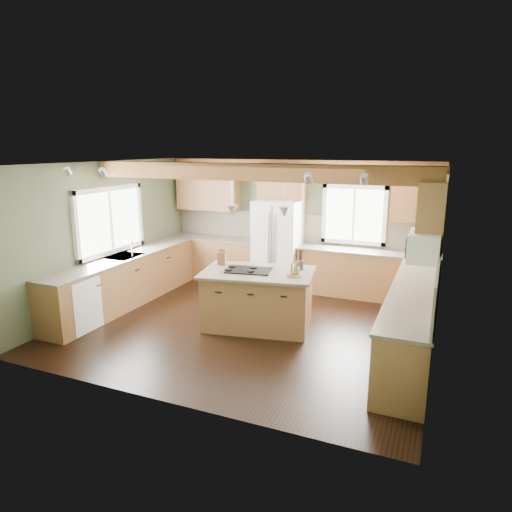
% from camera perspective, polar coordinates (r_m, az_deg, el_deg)
% --- Properties ---
extents(floor, '(5.60, 5.60, 0.00)m').
position_cam_1_polar(floor, '(7.57, -0.80, -8.59)').
color(floor, black).
rests_on(floor, ground).
extents(ceiling, '(5.60, 5.60, 0.00)m').
position_cam_1_polar(ceiling, '(7.01, -0.87, 11.50)').
color(ceiling, silver).
rests_on(ceiling, wall_back).
extents(wall_back, '(5.60, 0.00, 5.60)m').
position_cam_1_polar(wall_back, '(9.48, 5.27, 4.08)').
color(wall_back, '#4A563D').
rests_on(wall_back, ground).
extents(wall_left, '(0.00, 5.00, 5.00)m').
position_cam_1_polar(wall_left, '(8.67, -18.05, 2.58)').
color(wall_left, '#4A563D').
rests_on(wall_left, ground).
extents(wall_right, '(0.00, 5.00, 5.00)m').
position_cam_1_polar(wall_right, '(6.60, 22.04, -1.05)').
color(wall_right, '#4A563D').
rests_on(wall_right, ground).
extents(ceiling_beam, '(5.55, 0.26, 0.26)m').
position_cam_1_polar(ceiling_beam, '(7.04, -0.80, 10.45)').
color(ceiling_beam, brown).
rests_on(ceiling_beam, ceiling).
extents(soffit_trim, '(5.55, 0.20, 0.10)m').
position_cam_1_polar(soffit_trim, '(9.26, 5.24, 11.58)').
color(soffit_trim, brown).
rests_on(soffit_trim, ceiling).
extents(backsplash_back, '(5.58, 0.03, 0.58)m').
position_cam_1_polar(backsplash_back, '(9.48, 5.23, 3.53)').
color(backsplash_back, brown).
rests_on(backsplash_back, wall_back).
extents(backsplash_right, '(0.03, 3.70, 0.58)m').
position_cam_1_polar(backsplash_right, '(6.67, 21.85, -1.69)').
color(backsplash_right, brown).
rests_on(backsplash_right, wall_right).
extents(base_cab_back_left, '(2.02, 0.60, 0.88)m').
position_cam_1_polar(base_cab_back_left, '(10.06, -5.12, -0.36)').
color(base_cab_back_left, brown).
rests_on(base_cab_back_left, floor).
extents(counter_back_left, '(2.06, 0.64, 0.04)m').
position_cam_1_polar(counter_back_left, '(9.96, -5.17, 2.21)').
color(counter_back_left, '#4C4237').
rests_on(counter_back_left, base_cab_back_left).
extents(base_cab_back_right, '(2.62, 0.60, 0.88)m').
position_cam_1_polar(base_cab_back_right, '(9.05, 13.59, -2.29)').
color(base_cab_back_right, brown).
rests_on(base_cab_back_right, floor).
extents(counter_back_right, '(2.66, 0.64, 0.04)m').
position_cam_1_polar(counter_back_right, '(8.93, 13.76, 0.55)').
color(counter_back_right, '#4C4237').
rests_on(counter_back_right, base_cab_back_right).
extents(base_cab_left, '(0.60, 3.70, 0.88)m').
position_cam_1_polar(base_cab_left, '(8.71, -15.93, -3.05)').
color(base_cab_left, brown).
rests_on(base_cab_left, floor).
extents(counter_left, '(0.64, 3.74, 0.04)m').
position_cam_1_polar(counter_left, '(8.60, -16.13, -0.10)').
color(counter_left, '#4C4237').
rests_on(counter_left, base_cab_left).
extents(base_cab_right, '(0.60, 3.70, 0.88)m').
position_cam_1_polar(base_cab_right, '(6.91, 18.91, -7.65)').
color(base_cab_right, brown).
rests_on(base_cab_right, floor).
extents(counter_right, '(0.64, 3.74, 0.04)m').
position_cam_1_polar(counter_right, '(6.76, 19.21, -4.00)').
color(counter_right, '#4C4237').
rests_on(counter_right, base_cab_right).
extents(upper_cab_back_left, '(1.40, 0.35, 0.90)m').
position_cam_1_polar(upper_cab_back_left, '(10.02, -5.99, 8.33)').
color(upper_cab_back_left, brown).
rests_on(upper_cab_back_left, wall_back).
extents(upper_cab_over_fridge, '(0.96, 0.35, 0.70)m').
position_cam_1_polar(upper_cab_over_fridge, '(9.31, 3.27, 9.22)').
color(upper_cab_over_fridge, brown).
rests_on(upper_cab_over_fridge, wall_back).
extents(upper_cab_right, '(0.35, 2.20, 0.90)m').
position_cam_1_polar(upper_cab_right, '(7.37, 21.29, 5.61)').
color(upper_cab_right, brown).
rests_on(upper_cab_right, wall_right).
extents(upper_cab_back_corner, '(0.90, 0.35, 0.90)m').
position_cam_1_polar(upper_cab_back_corner, '(8.80, 19.52, 6.91)').
color(upper_cab_back_corner, brown).
rests_on(upper_cab_back_corner, wall_back).
extents(window_left, '(0.04, 1.60, 1.05)m').
position_cam_1_polar(window_left, '(8.65, -17.86, 4.25)').
color(window_left, white).
rests_on(window_left, wall_left).
extents(window_back, '(1.10, 0.04, 1.00)m').
position_cam_1_polar(window_back, '(9.14, 12.17, 5.07)').
color(window_back, white).
rests_on(window_back, wall_back).
extents(sink, '(0.50, 0.65, 0.03)m').
position_cam_1_polar(sink, '(8.60, -16.13, -0.07)').
color(sink, '#262628').
rests_on(sink, counter_left).
extents(faucet, '(0.02, 0.02, 0.28)m').
position_cam_1_polar(faucet, '(8.45, -15.24, 0.77)').
color(faucet, '#B2B2B7').
rests_on(faucet, sink).
extents(dishwasher, '(0.60, 0.60, 0.84)m').
position_cam_1_polar(dishwasher, '(7.79, -21.83, -5.56)').
color(dishwasher, white).
rests_on(dishwasher, floor).
extents(oven, '(0.60, 0.72, 0.84)m').
position_cam_1_polar(oven, '(5.71, 17.77, -12.21)').
color(oven, white).
rests_on(oven, floor).
extents(microwave, '(0.40, 0.70, 0.38)m').
position_cam_1_polar(microwave, '(6.50, 20.29, 1.15)').
color(microwave, white).
rests_on(microwave, wall_right).
extents(pendant_left, '(0.18, 0.18, 0.16)m').
position_cam_1_polar(pendant_left, '(7.14, -3.02, 5.71)').
color(pendant_left, '#B2B2B7').
rests_on(pendant_left, ceiling).
extents(pendant_right, '(0.18, 0.18, 0.16)m').
position_cam_1_polar(pendant_right, '(6.97, 3.54, 5.51)').
color(pendant_right, '#B2B2B7').
rests_on(pendant_right, ceiling).
extents(refrigerator, '(0.90, 0.74, 1.80)m').
position_cam_1_polar(refrigerator, '(9.29, 2.74, 1.43)').
color(refrigerator, silver).
rests_on(refrigerator, floor).
extents(island, '(1.80, 1.29, 0.88)m').
position_cam_1_polar(island, '(7.38, 0.21, -5.52)').
color(island, olive).
rests_on(island, floor).
extents(island_top, '(1.93, 1.41, 0.04)m').
position_cam_1_polar(island_top, '(7.24, 0.22, -2.08)').
color(island_top, '#4C4237').
rests_on(island_top, island).
extents(cooktop, '(0.79, 0.60, 0.02)m').
position_cam_1_polar(cooktop, '(7.26, -0.84, -1.79)').
color(cooktop, black).
rests_on(cooktop, island_top).
extents(knife_block, '(0.15, 0.12, 0.22)m').
position_cam_1_polar(knife_block, '(7.63, -4.28, -0.29)').
color(knife_block, brown).
rests_on(knife_block, island_top).
extents(utensil_crock, '(0.13, 0.13, 0.15)m').
position_cam_1_polar(utensil_crock, '(7.36, 5.53, -1.13)').
color(utensil_crock, '#362F2B').
rests_on(utensil_crock, island_top).
extents(bottle_tray, '(0.31, 0.31, 0.21)m').
position_cam_1_polar(bottle_tray, '(6.96, 4.77, -1.68)').
color(bottle_tray, brown).
rests_on(bottle_tray, island_top).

